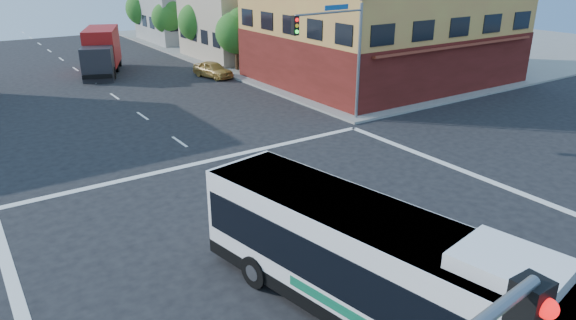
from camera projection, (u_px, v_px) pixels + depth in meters
ground at (325, 243)px, 18.07m from camera, size 120.00×120.00×0.00m
sidewalk_ne at (375, 40)px, 63.26m from camera, size 50.00×50.00×0.15m
corner_building_ne at (384, 6)px, 40.57m from camera, size 18.10×15.44×14.00m
building_east_near at (252, 11)px, 51.48m from camera, size 12.06×10.06×9.00m
signal_mast_ne at (339, 41)px, 29.17m from camera, size 7.91×1.13×8.07m
street_tree_a at (237, 30)px, 44.50m from camera, size 3.60×3.60×5.53m
street_tree_b at (198, 20)px, 50.62m from camera, size 3.80×3.80×5.79m
street_tree_c at (168, 16)px, 56.90m from camera, size 3.40×3.40×5.29m
street_tree_d at (143, 7)px, 62.93m from camera, size 4.00×4.00×6.03m
transit_bus at (387, 273)px, 13.30m from camera, size 4.72×12.33×3.57m
box_truck at (102, 52)px, 44.36m from camera, size 5.27×8.60×3.74m
parked_car at (213, 69)px, 43.12m from camera, size 2.44×4.22×1.35m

